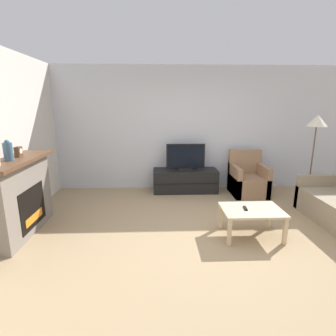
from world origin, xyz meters
TOP-DOWN VIEW (x-y plane):
  - ground_plane at (0.00, 0.00)m, footprint 24.00×24.00m
  - wall_back at (0.00, 2.47)m, footprint 12.00×0.06m
  - fireplace at (-2.83, 0.29)m, footprint 0.51×1.47m
  - mantel_vase_centre_left at (-2.82, 0.19)m, footprint 0.12×0.12m
  - mantel_clock at (-2.82, 0.44)m, footprint 0.08×0.11m
  - tv_stand at (-0.19, 2.15)m, footprint 1.40×0.52m
  - tv at (-0.19, 2.14)m, footprint 0.83×0.18m
  - armchair at (1.13, 1.94)m, footprint 0.70×0.76m
  - coffee_table at (0.55, 0.08)m, footprint 0.85×0.61m
  - remote at (0.46, 0.09)m, footprint 0.06×0.15m
  - floor_lamp at (2.27, 1.59)m, footprint 0.39×0.39m

SIDE VIEW (x-z plane):
  - ground_plane at x=0.00m, z-range 0.00..0.00m
  - tv_stand at x=-0.19m, z-range 0.00..0.49m
  - armchair at x=1.13m, z-range -0.16..0.75m
  - coffee_table at x=0.55m, z-range 0.15..0.57m
  - remote at x=0.46m, z-range 0.42..0.44m
  - fireplace at x=-2.83m, z-range 0.01..1.14m
  - tv at x=-0.19m, z-range 0.47..1.04m
  - mantel_clock at x=-2.82m, z-range 1.13..1.28m
  - mantel_vase_centre_left at x=-2.82m, z-range 1.12..1.41m
  - wall_back at x=0.00m, z-range 0.00..2.70m
  - floor_lamp at x=2.27m, z-range 0.65..2.34m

